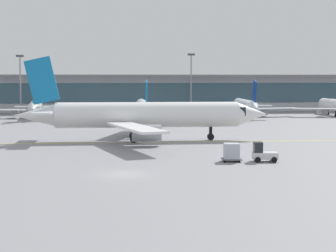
% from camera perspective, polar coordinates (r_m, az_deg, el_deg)
% --- Properties ---
extents(ground_plane, '(400.00, 400.00, 0.00)m').
position_cam_1_polar(ground_plane, '(51.38, -4.55, -4.94)').
color(ground_plane, gray).
extents(taxiway_centreline_stripe, '(109.99, 2.28, 0.01)m').
position_cam_1_polar(taxiway_centreline_stripe, '(76.23, -1.97, -1.68)').
color(taxiway_centreline_stripe, yellow).
rests_on(taxiway_centreline_stripe, ground_plane).
extents(terminal_concourse, '(180.66, 11.00, 9.60)m').
position_cam_1_polar(terminal_concourse, '(145.44, -5.87, 3.40)').
color(terminal_concourse, '#B2B7BC').
rests_on(terminal_concourse, ground_plane).
extents(gate_airplane_2, '(23.55, 25.41, 8.41)m').
position_cam_1_polar(gate_airplane_2, '(126.27, -13.42, 1.97)').
color(gate_airplane_2, white).
rests_on(gate_airplane_2, ground_plane).
extents(gate_airplane_3, '(23.63, 25.33, 8.41)m').
position_cam_1_polar(gate_airplane_3, '(122.44, -2.52, 2.01)').
color(gate_airplane_3, silver).
rests_on(gate_airplane_3, ground_plane).
extents(gate_airplane_4, '(23.58, 25.41, 8.41)m').
position_cam_1_polar(gate_airplane_4, '(127.77, 7.95, 2.09)').
color(gate_airplane_4, white).
rests_on(gate_airplane_4, ground_plane).
extents(taxiing_regional_jet, '(35.57, 33.15, 11.80)m').
position_cam_1_polar(taxiing_regional_jet, '(77.87, -2.43, 1.07)').
color(taxiing_regional_jet, white).
rests_on(taxiing_regional_jet, ground_plane).
extents(baggage_tug, '(2.75, 1.88, 2.10)m').
position_cam_1_polar(baggage_tug, '(59.45, 9.69, -2.77)').
color(baggage_tug, silver).
rests_on(baggage_tug, ground_plane).
extents(cargo_dolly_lead, '(2.28, 1.84, 1.94)m').
position_cam_1_polar(cargo_dolly_lead, '(58.98, 6.52, -2.63)').
color(cargo_dolly_lead, '#595B60').
rests_on(cargo_dolly_lead, ground_plane).
extents(apron_light_mast_1, '(1.80, 0.36, 14.24)m').
position_cam_1_polar(apron_light_mast_1, '(137.71, -14.89, 4.38)').
color(apron_light_mast_1, gray).
rests_on(apron_light_mast_1, ground_plane).
extents(apron_light_mast_2, '(1.80, 0.36, 14.87)m').
position_cam_1_polar(apron_light_mast_2, '(140.19, 2.38, 4.68)').
color(apron_light_mast_2, gray).
rests_on(apron_light_mast_2, ground_plane).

